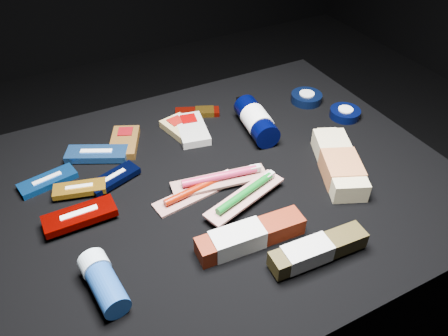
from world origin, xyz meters
name	(u,v)px	position (x,y,z in m)	size (l,w,h in m)	color
ground	(221,290)	(0.00, 0.00, 0.00)	(3.00, 3.00, 0.00)	black
cloth_table	(220,241)	(0.00, 0.00, 0.20)	(0.98, 0.78, 0.40)	black
luna_bar_0	(48,181)	(-0.33, 0.16, 0.41)	(0.12, 0.07, 0.02)	#0E4491
luna_bar_1	(97,154)	(-0.21, 0.20, 0.41)	(0.14, 0.11, 0.02)	#2457A2
luna_bar_2	(114,178)	(-0.20, 0.10, 0.41)	(0.12, 0.08, 0.01)	black
luna_bar_3	(80,189)	(-0.27, 0.09, 0.41)	(0.11, 0.07, 0.01)	orange
luna_bar_4	(80,216)	(-0.29, 0.01, 0.42)	(0.14, 0.05, 0.02)	#820401
clif_bar_0	(125,141)	(-0.14, 0.22, 0.41)	(0.10, 0.13, 0.02)	#533412
clif_bar_1	(191,128)	(0.02, 0.19, 0.41)	(0.09, 0.14, 0.02)	#AEADA6
clif_bar_2	(182,129)	(0.00, 0.20, 0.41)	(0.09, 0.13, 0.02)	tan
power_bar	(200,112)	(0.07, 0.25, 0.41)	(0.12, 0.08, 0.01)	#710D05
lotion_bottle	(256,121)	(0.16, 0.12, 0.43)	(0.08, 0.20, 0.06)	black
cream_tin_upper	(306,98)	(0.35, 0.18, 0.41)	(0.08, 0.08, 0.03)	black
cream_tin_lower	(345,113)	(0.39, 0.07, 0.41)	(0.08, 0.08, 0.02)	black
bodywash_bottle	(339,164)	(0.24, -0.09, 0.42)	(0.15, 0.22, 0.04)	beige
deodorant_stick	(103,282)	(-0.29, -0.16, 0.42)	(0.06, 0.12, 0.05)	navy
toothbrush_pack_0	(198,190)	(-0.06, -0.02, 0.41)	(0.19, 0.07, 0.02)	#B8B0AC
toothbrush_pack_1	(221,178)	(0.00, -0.01, 0.42)	(0.21, 0.08, 0.02)	#B0AAA4
toothbrush_pack_2	(246,194)	(0.02, -0.08, 0.42)	(0.19, 0.10, 0.02)	silver
toothpaste_carton_red	(246,237)	(-0.04, -0.18, 0.42)	(0.21, 0.06, 0.04)	maroon
toothpaste_carton_green	(314,251)	(0.05, -0.26, 0.42)	(0.18, 0.05, 0.04)	#382E12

